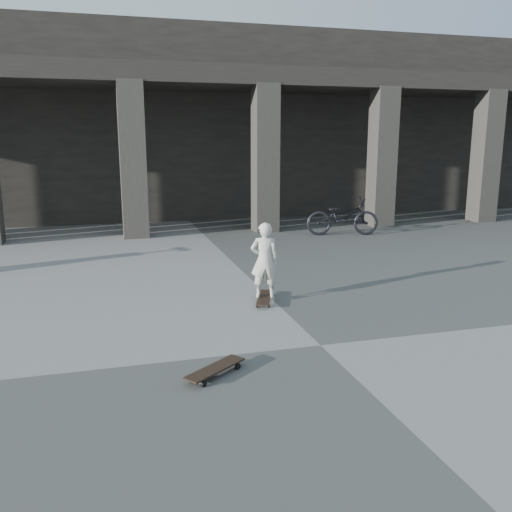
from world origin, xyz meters
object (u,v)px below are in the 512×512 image
object	(u,v)px
longboard	(264,298)
child	(265,260)
bicycle	(342,216)
skateboard_spare	(215,369)

from	to	relation	value
longboard	child	world-z (taller)	child
child	bicycle	size ratio (longest dim) A/B	0.63
longboard	child	bearing A→B (deg)	-155.63
child	bicycle	distance (m)	6.52
bicycle	skateboard_spare	bearing A→B (deg)	160.09
longboard	bicycle	world-z (taller)	bicycle
child	skateboard_spare	bearing A→B (deg)	76.57
longboard	skateboard_spare	bearing A→B (deg)	173.16
child	bicycle	bearing A→B (deg)	-111.06
longboard	bicycle	bearing A→B (deg)	-14.47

